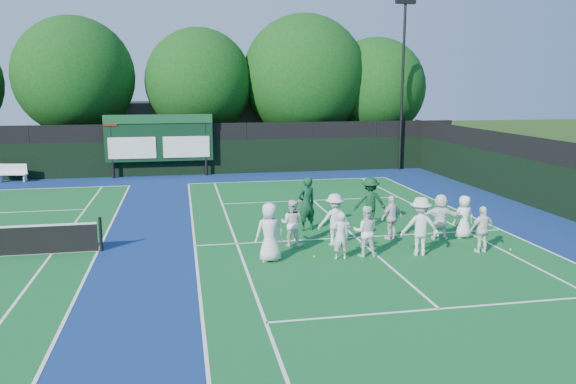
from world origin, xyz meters
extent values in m
plane|color=#1D3A0F|center=(0.00, 0.00, 0.00)|extent=(120.00, 120.00, 0.00)
cube|color=navy|center=(-6.00, 1.00, 0.00)|extent=(34.00, 32.00, 0.01)
cube|color=#135C26|center=(0.00, 1.00, 0.01)|extent=(10.97, 23.77, 0.00)
cube|color=white|center=(0.00, 12.88, 0.01)|extent=(10.97, 0.08, 0.00)
cube|color=white|center=(-5.49, 1.00, 0.01)|extent=(0.08, 23.77, 0.00)
cube|color=white|center=(5.49, 1.00, 0.01)|extent=(0.08, 23.77, 0.00)
cube|color=white|center=(-4.12, 1.00, 0.01)|extent=(0.08, 23.77, 0.00)
cube|color=white|center=(4.12, 1.00, 0.01)|extent=(0.08, 23.77, 0.00)
cube|color=white|center=(0.00, -5.40, 0.01)|extent=(8.23, 0.08, 0.00)
cube|color=white|center=(0.00, 7.40, 0.01)|extent=(8.23, 0.08, 0.00)
cube|color=white|center=(0.00, 1.00, 0.01)|extent=(0.08, 12.80, 0.00)
cube|color=white|center=(-14.00, 12.88, 0.01)|extent=(10.97, 0.08, 0.00)
cube|color=white|center=(-8.52, 1.00, 0.01)|extent=(0.08, 23.77, 0.00)
cube|color=white|center=(-9.88, 1.00, 0.01)|extent=(0.08, 23.77, 0.00)
cube|color=black|center=(-6.00, 16.00, 1.00)|extent=(34.00, 0.08, 2.00)
cube|color=black|center=(-6.00, 16.00, 2.50)|extent=(34.00, 0.05, 1.00)
cylinder|color=black|center=(-9.60, 15.60, 1.75)|extent=(0.16, 0.16, 3.50)
cylinder|color=black|center=(-4.40, 15.60, 1.75)|extent=(0.16, 0.16, 3.50)
cube|color=black|center=(-7.00, 15.60, 2.20)|extent=(6.00, 0.15, 2.60)
cube|color=#144723|center=(-7.00, 15.50, 3.30)|extent=(6.00, 0.05, 0.50)
cube|color=white|center=(-8.50, 15.50, 1.70)|extent=(2.60, 0.04, 1.20)
cube|color=white|center=(-5.50, 15.50, 1.70)|extent=(2.60, 0.04, 1.20)
cube|color=maroon|center=(-9.60, 15.50, 3.20)|extent=(0.70, 0.04, 0.50)
cube|color=#535358|center=(-2.00, 24.00, 2.00)|extent=(18.00, 6.00, 4.00)
cylinder|color=black|center=(7.50, 15.70, 5.00)|extent=(0.16, 0.16, 10.00)
cube|color=black|center=(7.50, 15.70, 10.00)|extent=(1.20, 0.30, 0.25)
cylinder|color=black|center=(-8.40, 1.00, 0.55)|extent=(0.10, 0.10, 1.10)
cube|color=white|center=(-14.81, 15.30, 0.43)|extent=(1.59, 0.69, 0.06)
cube|color=white|center=(-14.81, 15.45, 0.72)|extent=(1.53, 0.35, 0.51)
cube|color=white|center=(-15.42, 15.30, 0.21)|extent=(0.13, 0.37, 0.41)
cube|color=white|center=(-14.19, 15.30, 0.21)|extent=(0.13, 0.37, 0.41)
cylinder|color=black|center=(-11.98, 19.50, 1.50)|extent=(0.44, 0.44, 3.00)
sphere|color=#0D3A0F|center=(-11.98, 19.50, 5.69)|extent=(7.15, 7.15, 7.15)
sphere|color=#0D3A0F|center=(-11.38, 19.80, 4.97)|extent=(5.01, 5.01, 5.01)
cylinder|color=black|center=(-4.54, 19.50, 1.42)|extent=(0.44, 0.44, 2.85)
sphere|color=#0D3A0F|center=(-4.54, 19.50, 5.36)|extent=(6.70, 6.70, 6.70)
sphere|color=#0D3A0F|center=(-3.94, 19.80, 4.69)|extent=(4.69, 4.69, 4.69)
cylinder|color=black|center=(2.25, 19.50, 1.32)|extent=(0.44, 0.44, 2.64)
sphere|color=#0D3A0F|center=(2.25, 19.50, 5.66)|extent=(8.06, 8.06, 8.06)
sphere|color=#0D3A0F|center=(2.85, 19.80, 4.86)|extent=(5.64, 5.64, 5.64)
cylinder|color=black|center=(7.14, 19.50, 1.24)|extent=(0.44, 0.44, 2.48)
sphere|color=#0D3A0F|center=(7.14, 19.50, 4.98)|extent=(6.64, 6.64, 6.64)
sphere|color=#0D3A0F|center=(7.74, 19.80, 4.31)|extent=(4.65, 4.65, 4.65)
sphere|color=#C3CC18|center=(-1.94, -0.96, 0.03)|extent=(0.07, 0.07, 0.07)
sphere|color=#C3CC18|center=(1.91, 3.39, 0.03)|extent=(0.07, 0.07, 0.07)
sphere|color=#C3CC18|center=(4.38, -1.38, 0.03)|extent=(0.07, 0.07, 0.07)
sphere|color=#C3CC18|center=(-2.14, 1.08, 0.03)|extent=(0.07, 0.07, 0.07)
sphere|color=#C3CC18|center=(0.43, 1.68, 0.03)|extent=(0.07, 0.07, 0.07)
sphere|color=#C3CC18|center=(4.05, 1.64, 0.03)|extent=(0.07, 0.07, 0.07)
imported|color=white|center=(-3.33, -1.02, 0.89)|extent=(0.94, 0.69, 1.78)
imported|color=silver|center=(-1.21, -1.23, 0.73)|extent=(0.54, 0.35, 1.47)
imported|color=white|center=(-0.38, -1.09, 0.79)|extent=(0.88, 0.76, 1.58)
imported|color=white|center=(1.31, -1.28, 0.91)|extent=(1.29, 0.90, 1.82)
imported|color=white|center=(3.34, -1.40, 0.74)|extent=(0.89, 0.43, 1.48)
imported|color=white|center=(-2.37, 0.41, 0.77)|extent=(0.92, 0.84, 1.54)
imported|color=silver|center=(-0.98, 0.28, 0.86)|extent=(1.15, 0.72, 1.71)
imported|color=silver|center=(1.12, 0.61, 0.76)|extent=(0.96, 0.69, 1.52)
imported|color=white|center=(2.74, 0.28, 0.79)|extent=(1.52, 1.03, 1.57)
imported|color=white|center=(3.61, 0.29, 0.74)|extent=(0.75, 0.51, 1.48)
imported|color=#103D23|center=(-1.46, 2.29, 0.98)|extent=(0.83, 0.69, 1.96)
imported|color=#0F391C|center=(1.00, 2.49, 0.92)|extent=(1.25, 0.81, 1.83)
camera|label=1|loc=(-5.83, -16.91, 5.18)|focal=35.00mm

